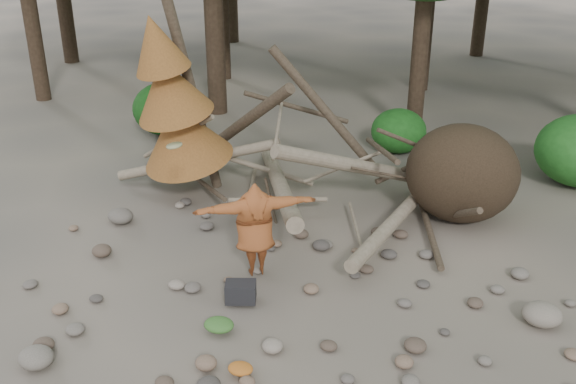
% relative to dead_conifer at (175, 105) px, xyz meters
% --- Properties ---
extents(ground, '(120.00, 120.00, 0.00)m').
position_rel_dead_conifer_xyz_m(ground, '(3.12, -3.37, -2.11)').
color(ground, '#514C44').
rests_on(ground, ground).
extents(deadfall_pile, '(8.55, 5.24, 3.30)m').
position_rel_dead_conifer_xyz_m(deadfall_pile, '(5.13, 0.87, -1.16)').
color(deadfall_pile, '#332619').
rests_on(deadfall_pile, ground).
extents(dead_conifer, '(2.06, 2.16, 4.35)m').
position_rel_dead_conifer_xyz_m(dead_conifer, '(0.00, 0.00, 0.00)').
color(dead_conifer, '#4C3F30').
rests_on(dead_conifer, ground).
extents(bush_left, '(1.80, 1.80, 1.44)m').
position_rel_dead_conifer_xyz_m(bush_left, '(-2.38, 3.83, -1.39)').
color(bush_left, '#164B14').
rests_on(bush_left, ground).
extents(bush_mid, '(1.40, 1.40, 1.12)m').
position_rel_dead_conifer_xyz_m(bush_mid, '(3.92, 4.43, -1.55)').
color(bush_mid, '#1E5F1B').
rests_on(bush_mid, ground).
extents(frisbee_thrower, '(2.56, 1.58, 2.16)m').
position_rel_dead_conifer_xyz_m(frisbee_thrower, '(2.65, -2.42, -1.20)').
color(frisbee_thrower, brown).
rests_on(frisbee_thrower, ground).
extents(backpack, '(0.55, 0.45, 0.32)m').
position_rel_dead_conifer_xyz_m(backpack, '(2.73, -3.27, -1.95)').
color(backpack, black).
rests_on(backpack, ground).
extents(cloth_green, '(0.46, 0.38, 0.17)m').
position_rel_dead_conifer_xyz_m(cloth_green, '(2.71, -4.07, -2.03)').
color(cloth_green, '#376729').
rests_on(cloth_green, ground).
extents(cloth_orange, '(0.35, 0.28, 0.13)m').
position_rel_dead_conifer_xyz_m(cloth_orange, '(3.37, -4.86, -2.05)').
color(cloth_orange, '#B05F1E').
rests_on(cloth_orange, ground).
extents(boulder_front_left, '(0.49, 0.44, 0.29)m').
position_rel_dead_conifer_xyz_m(boulder_front_left, '(0.65, -5.57, -1.96)').
color(boulder_front_left, slate).
rests_on(boulder_front_left, ground).
extents(boulder_mid_right, '(0.59, 0.53, 0.35)m').
position_rel_dead_conifer_xyz_m(boulder_mid_right, '(7.24, -2.34, -1.93)').
color(boulder_mid_right, gray).
rests_on(boulder_mid_right, ground).
extents(boulder_mid_left, '(0.51, 0.46, 0.31)m').
position_rel_dead_conifer_xyz_m(boulder_mid_left, '(-0.63, -1.39, -1.96)').
color(boulder_mid_left, '#625C53').
rests_on(boulder_mid_left, ground).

